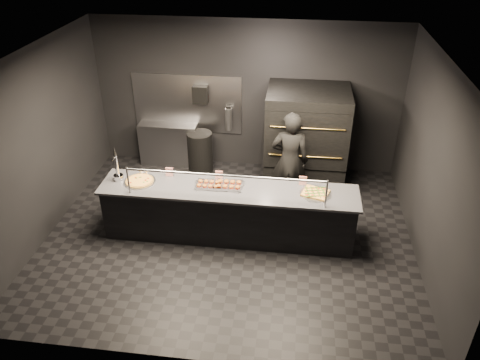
{
  "coord_description": "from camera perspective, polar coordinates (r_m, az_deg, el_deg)",
  "views": [
    {
      "loc": [
        0.98,
        -6.16,
        4.84
      ],
      "look_at": [
        0.16,
        0.2,
        0.97
      ],
      "focal_mm": 35.0,
      "sensor_mm": 36.0,
      "label": 1
    }
  ],
  "objects": [
    {
      "name": "slider_tray_b",
      "position": [
        7.42,
        -1.37,
        -0.59
      ],
      "size": [
        0.49,
        0.39,
        0.07
      ],
      "color": "silver",
      "rests_on": "service_counter"
    },
    {
      "name": "pizza_oven",
      "position": [
        8.95,
        8.03,
        5.1
      ],
      "size": [
        1.5,
        1.23,
        1.91
      ],
      "color": "black",
      "rests_on": "ground"
    },
    {
      "name": "prep_shelf",
      "position": [
        9.89,
        -8.63,
        4.35
      ],
      "size": [
        1.2,
        0.35,
        0.9
      ],
      "primitive_type": "cube",
      "color": "#99999E",
      "rests_on": "ground"
    },
    {
      "name": "condiment_jar",
      "position": [
        7.88,
        -11.75,
        0.92
      ],
      "size": [
        0.14,
        0.05,
        0.09
      ],
      "color": "silver",
      "rests_on": "service_counter"
    },
    {
      "name": "trash_bin",
      "position": [
        9.55,
        -4.89,
        3.41
      ],
      "size": [
        0.51,
        0.51,
        0.84
      ],
      "primitive_type": "cylinder",
      "color": "black",
      "rests_on": "ground"
    },
    {
      "name": "worker",
      "position": [
        8.24,
        6.06,
        2.37
      ],
      "size": [
        0.68,
        0.46,
        1.81
      ],
      "primitive_type": "imported",
      "rotation": [
        0.0,
        0.0,
        3.11
      ],
      "color": "black",
      "rests_on": "ground"
    },
    {
      "name": "room",
      "position": [
        7.12,
        -1.64,
        3.07
      ],
      "size": [
        6.04,
        6.0,
        3.0
      ],
      "color": "black",
      "rests_on": "ground"
    },
    {
      "name": "fire_extinguisher",
      "position": [
        9.45,
        -1.4,
        7.49
      ],
      "size": [
        0.14,
        0.14,
        0.51
      ],
      "color": "#B2B2B7",
      "rests_on": "room"
    },
    {
      "name": "slider_tray_a",
      "position": [
        7.45,
        -3.9,
        -0.54
      ],
      "size": [
        0.45,
        0.36,
        0.06
      ],
      "color": "silver",
      "rests_on": "service_counter"
    },
    {
      "name": "round_pizza",
      "position": [
        7.71,
        -12.14,
        -0.12
      ],
      "size": [
        0.52,
        0.52,
        0.03
      ],
      "color": "silver",
      "rests_on": "service_counter"
    },
    {
      "name": "service_counter",
      "position": [
        7.62,
        -1.41,
        -3.98
      ],
      "size": [
        4.1,
        0.78,
        1.37
      ],
      "color": "black",
      "rests_on": "ground"
    },
    {
      "name": "towel_dispenser",
      "position": [
        9.35,
        -4.84,
        10.37
      ],
      "size": [
        0.3,
        0.2,
        0.35
      ],
      "primitive_type": "cube",
      "color": "black",
      "rests_on": "room"
    },
    {
      "name": "square_pizza",
      "position": [
        7.32,
        9.18,
        -1.58
      ],
      "size": [
        0.49,
        0.49,
        0.05
      ],
      "color": "silver",
      "rests_on": "service_counter"
    },
    {
      "name": "tent_cards",
      "position": [
        7.57,
        -1.27,
        0.53
      ],
      "size": [
        2.3,
        0.04,
        0.15
      ],
      "color": "white",
      "rests_on": "service_counter"
    },
    {
      "name": "beer_tap",
      "position": [
        7.77,
        -14.71,
        1.11
      ],
      "size": [
        0.16,
        0.22,
        0.6
      ],
      "color": "silver",
      "rests_on": "service_counter"
    }
  ]
}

